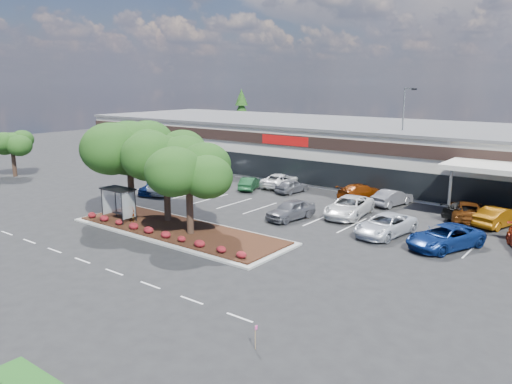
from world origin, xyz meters
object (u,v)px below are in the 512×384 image
Objects in this scene: light_pole at (402,146)px; car_0 at (157,186)px; survey_stake at (256,334)px; car_1 at (171,185)px.

light_pole reaches higher than car_0.
light_pole is 34.85m from survey_stake.
survey_stake is at bearing -78.00° from light_pole.
light_pole reaches higher than car_1.
light_pole is 23.83m from car_1.
car_1 is at bearing -140.47° from light_pole.
light_pole reaches higher than survey_stake.
car_0 is at bearing 145.66° from survey_stake.
light_pole is 2.21× the size of car_0.
car_1 is at bearing 32.37° from car_0.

